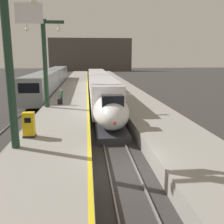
% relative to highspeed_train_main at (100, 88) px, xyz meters
% --- Properties ---
extents(ground_plane, '(260.00, 260.00, 0.00)m').
position_rel_highspeed_train_main_xyz_m(ground_plane, '(0.00, -22.40, -1.93)').
color(ground_plane, '#33302D').
extents(platform_left, '(4.80, 110.00, 1.05)m').
position_rel_highspeed_train_main_xyz_m(platform_left, '(-4.05, 2.35, -1.41)').
color(platform_left, gray).
rests_on(platform_left, ground).
extents(platform_right, '(4.80, 110.00, 1.05)m').
position_rel_highspeed_train_main_xyz_m(platform_right, '(4.05, 2.35, -1.41)').
color(platform_right, gray).
rests_on(platform_right, ground).
extents(platform_left_safety_stripe, '(0.20, 107.80, 0.01)m').
position_rel_highspeed_train_main_xyz_m(platform_left_safety_stripe, '(-1.77, 2.35, -0.88)').
color(platform_left_safety_stripe, yellow).
rests_on(platform_left_safety_stripe, platform_left).
extents(rail_main_left, '(0.08, 110.00, 0.12)m').
position_rel_highspeed_train_main_xyz_m(rail_main_left, '(-0.75, 5.10, -1.87)').
color(rail_main_left, slate).
rests_on(rail_main_left, ground).
extents(rail_main_right, '(0.08, 110.00, 0.12)m').
position_rel_highspeed_train_main_xyz_m(rail_main_right, '(0.75, 5.10, -1.87)').
color(rail_main_right, slate).
rests_on(rail_main_right, ground).
extents(rail_secondary_left, '(0.08, 110.00, 0.12)m').
position_rel_highspeed_train_main_xyz_m(rail_secondary_left, '(-8.85, 5.10, -1.87)').
color(rail_secondary_left, slate).
rests_on(rail_secondary_left, ground).
extents(rail_secondary_right, '(0.08, 110.00, 0.12)m').
position_rel_highspeed_train_main_xyz_m(rail_secondary_right, '(-7.35, 5.10, -1.87)').
color(rail_secondary_right, slate).
rests_on(rail_secondary_right, ground).
extents(highspeed_train_main, '(2.92, 37.43, 3.60)m').
position_rel_highspeed_train_main_xyz_m(highspeed_train_main, '(0.00, 0.00, 0.00)').
color(highspeed_train_main, silver).
rests_on(highspeed_train_main, ground).
extents(regional_train_adjacent, '(2.85, 36.60, 3.80)m').
position_rel_highspeed_train_main_xyz_m(regional_train_adjacent, '(-8.10, 11.49, 0.20)').
color(regional_train_adjacent, gray).
rests_on(regional_train_adjacent, ground).
extents(station_column_near, '(4.00, 0.68, 8.74)m').
position_rel_highspeed_train_main_xyz_m(station_column_near, '(-5.84, -20.64, 4.50)').
color(station_column_near, '#1E3828').
rests_on(station_column_near, platform_left).
extents(station_column_mid, '(4.00, 0.68, 8.51)m').
position_rel_highspeed_train_main_xyz_m(station_column_mid, '(-5.90, -8.74, 4.28)').
color(station_column_mid, '#1E3828').
rests_on(station_column_mid, platform_left).
extents(passenger_near_edge, '(0.38, 0.50, 1.69)m').
position_rel_highspeed_train_main_xyz_m(passenger_near_edge, '(-4.58, -7.42, 0.11)').
color(passenger_near_edge, '#23232D').
rests_on(passenger_near_edge, platform_left).
extents(rolling_suitcase, '(0.40, 0.22, 0.98)m').
position_rel_highspeed_train_main_xyz_m(rolling_suitcase, '(-4.80, -7.42, -0.58)').
color(rolling_suitcase, black).
rests_on(rolling_suitcase, platform_left).
extents(ticket_machine_yellow, '(0.76, 0.62, 1.60)m').
position_rel_highspeed_train_main_xyz_m(ticket_machine_yellow, '(-5.55, -18.71, -0.14)').
color(ticket_machine_yellow, yellow).
rests_on(ticket_machine_yellow, platform_left).
extents(terminus_back_wall, '(36.00, 2.00, 14.00)m').
position_rel_highspeed_train_main_xyz_m(terminus_back_wall, '(0.00, 79.60, 5.07)').
color(terminus_back_wall, '#4C4742').
rests_on(terminus_back_wall, ground).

